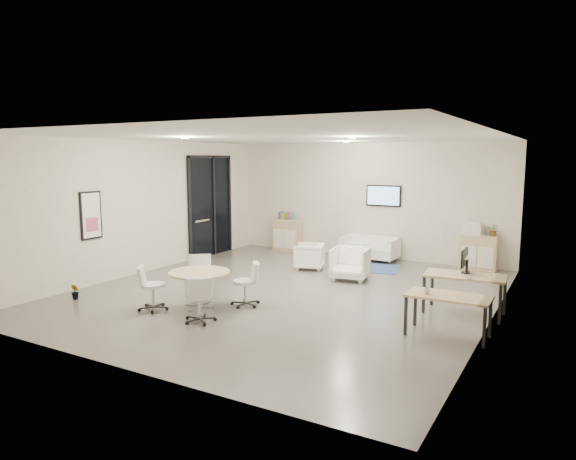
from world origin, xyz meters
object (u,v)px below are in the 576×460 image
(sideboard_left, at_px, (287,235))
(round_table, at_px, (199,276))
(armchair_left, at_px, (309,255))
(sideboard_right, at_px, (478,252))
(armchair_right, at_px, (350,262))
(desk_front, at_px, (448,300))
(desk_rear, at_px, (465,279))
(loveseat, at_px, (370,249))

(sideboard_left, distance_m, round_table, 6.24)
(sideboard_left, relative_size, armchair_left, 1.32)
(sideboard_right, distance_m, armchair_right, 3.51)
(armchair_right, distance_m, desk_front, 3.93)
(desk_rear, relative_size, round_table, 1.27)
(loveseat, height_order, round_table, round_table)
(sideboard_left, bearing_deg, sideboard_right, 0.04)
(armchair_left, bearing_deg, sideboard_right, 99.96)
(armchair_left, relative_size, desk_rear, 0.50)
(desk_rear, relative_size, desk_front, 1.13)
(loveseat, bearing_deg, sideboard_left, 179.70)
(loveseat, height_order, armchair_left, armchair_left)
(armchair_left, height_order, desk_front, armchair_left)
(armchair_right, xyz_separation_m, round_table, (-1.57, -3.45, 0.19))
(desk_front, distance_m, round_table, 4.43)
(desk_rear, distance_m, round_table, 4.81)
(sideboard_right, xyz_separation_m, desk_rear, (0.43, -4.02, 0.21))
(sideboard_left, height_order, armchair_right, sideboard_left)
(sideboard_right, height_order, armchair_left, sideboard_right)
(loveseat, bearing_deg, round_table, -98.29)
(armchair_left, height_order, desk_rear, desk_rear)
(armchair_right, bearing_deg, loveseat, 90.55)
(desk_rear, bearing_deg, armchair_left, 149.57)
(sideboard_right, bearing_deg, desk_front, -85.33)
(desk_front, bearing_deg, loveseat, 121.60)
(loveseat, relative_size, round_table, 1.35)
(desk_front, bearing_deg, sideboard_left, 137.74)
(loveseat, bearing_deg, armchair_left, -113.32)
(sideboard_left, xyz_separation_m, loveseat, (2.70, -0.14, -0.16))
(armchair_right, xyz_separation_m, desk_rear, (2.79, -1.43, 0.23))
(armchair_right, height_order, desk_rear, armchair_right)
(armchair_right, bearing_deg, sideboard_left, 130.92)
(sideboard_right, xyz_separation_m, loveseat, (-2.80, -0.14, -0.13))
(sideboard_right, distance_m, loveseat, 2.81)
(armchair_left, height_order, armchair_right, armchair_right)
(desk_rear, bearing_deg, round_table, -159.83)
(armchair_left, bearing_deg, desk_front, 32.76)
(sideboard_left, xyz_separation_m, desk_front, (5.94, -5.34, 0.13))
(loveseat, xyz_separation_m, desk_front, (3.24, -5.21, 0.29))
(armchair_left, bearing_deg, sideboard_left, -157.12)
(loveseat, distance_m, armchair_right, 2.49)
(desk_front, bearing_deg, armchair_left, 141.06)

